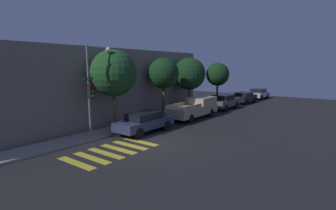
{
  "coord_description": "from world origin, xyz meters",
  "views": [
    {
      "loc": [
        -11.57,
        -9.78,
        4.52
      ],
      "look_at": [
        4.08,
        2.1,
        1.6
      ],
      "focal_mm": 28.0,
      "sensor_mm": 36.0,
      "label": 1
    }
  ],
  "objects_px": {
    "traffic_light_pole": "(94,81)",
    "pickup_truck": "(195,108)",
    "tree_near_corner": "(114,73)",
    "tree_behind_truck": "(218,74)",
    "sedan_middle": "(224,101)",
    "tree_midblock": "(164,74)",
    "tree_far_end": "(189,74)",
    "sedan_near_corner": "(145,122)",
    "sedan_far_end": "(244,97)",
    "sedan_tail_of_row": "(258,93)"
  },
  "relations": [
    {
      "from": "sedan_tail_of_row",
      "to": "sedan_far_end",
      "type": "bearing_deg",
      "value": -180.0
    },
    {
      "from": "tree_behind_truck",
      "to": "sedan_middle",
      "type": "bearing_deg",
      "value": -137.89
    },
    {
      "from": "sedan_middle",
      "to": "tree_far_end",
      "type": "height_order",
      "value": "tree_far_end"
    },
    {
      "from": "pickup_truck",
      "to": "tree_far_end",
      "type": "distance_m",
      "value": 3.97
    },
    {
      "from": "tree_far_end",
      "to": "sedan_far_end",
      "type": "bearing_deg",
      "value": -11.05
    },
    {
      "from": "sedan_near_corner",
      "to": "sedan_far_end",
      "type": "height_order",
      "value": "sedan_near_corner"
    },
    {
      "from": "traffic_light_pole",
      "to": "sedan_tail_of_row",
      "type": "xyz_separation_m",
      "value": [
        26.54,
        -1.27,
        -2.87
      ]
    },
    {
      "from": "tree_midblock",
      "to": "sedan_tail_of_row",
      "type": "bearing_deg",
      "value": -5.66
    },
    {
      "from": "pickup_truck",
      "to": "tree_far_end",
      "type": "bearing_deg",
      "value": 43.58
    },
    {
      "from": "traffic_light_pole",
      "to": "sedan_tail_of_row",
      "type": "relative_size",
      "value": 1.34
    },
    {
      "from": "tree_midblock",
      "to": "tree_far_end",
      "type": "relative_size",
      "value": 0.98
    },
    {
      "from": "pickup_truck",
      "to": "tree_midblock",
      "type": "height_order",
      "value": "tree_midblock"
    },
    {
      "from": "tree_near_corner",
      "to": "pickup_truck",
      "type": "bearing_deg",
      "value": -13.98
    },
    {
      "from": "pickup_truck",
      "to": "sedan_far_end",
      "type": "xyz_separation_m",
      "value": [
        11.6,
        -0.0,
        -0.14
      ]
    },
    {
      "from": "tree_midblock",
      "to": "tree_behind_truck",
      "type": "distance_m",
      "value": 10.07
    },
    {
      "from": "tree_far_end",
      "to": "sedan_near_corner",
      "type": "bearing_deg",
      "value": -167.58
    },
    {
      "from": "sedan_near_corner",
      "to": "sedan_middle",
      "type": "distance_m",
      "value": 12.49
    },
    {
      "from": "sedan_tail_of_row",
      "to": "tree_near_corner",
      "type": "xyz_separation_m",
      "value": [
        -24.46,
        1.88,
        3.28
      ]
    },
    {
      "from": "traffic_light_pole",
      "to": "pickup_truck",
      "type": "height_order",
      "value": "traffic_light_pole"
    },
    {
      "from": "sedan_near_corner",
      "to": "sedan_far_end",
      "type": "relative_size",
      "value": 1.0
    },
    {
      "from": "tree_near_corner",
      "to": "sedan_near_corner",
      "type": "bearing_deg",
      "value": -62.26
    },
    {
      "from": "sedan_middle",
      "to": "tree_far_end",
      "type": "relative_size",
      "value": 0.82
    },
    {
      "from": "tree_near_corner",
      "to": "tree_behind_truck",
      "type": "relative_size",
      "value": 1.15
    },
    {
      "from": "sedan_near_corner",
      "to": "pickup_truck",
      "type": "xyz_separation_m",
      "value": [
        6.56,
        0.0,
        0.12
      ]
    },
    {
      "from": "traffic_light_pole",
      "to": "sedan_near_corner",
      "type": "height_order",
      "value": "traffic_light_pole"
    },
    {
      "from": "pickup_truck",
      "to": "tree_near_corner",
      "type": "height_order",
      "value": "tree_near_corner"
    },
    {
      "from": "tree_midblock",
      "to": "tree_far_end",
      "type": "height_order",
      "value": "tree_far_end"
    },
    {
      "from": "tree_midblock",
      "to": "sedan_near_corner",
      "type": "bearing_deg",
      "value": -157.38
    },
    {
      "from": "sedan_middle",
      "to": "tree_near_corner",
      "type": "height_order",
      "value": "tree_near_corner"
    },
    {
      "from": "sedan_near_corner",
      "to": "sedan_far_end",
      "type": "xyz_separation_m",
      "value": [
        18.15,
        -0.0,
        -0.02
      ]
    },
    {
      "from": "pickup_truck",
      "to": "sedan_middle",
      "type": "distance_m",
      "value": 5.94
    },
    {
      "from": "sedan_tail_of_row",
      "to": "tree_near_corner",
      "type": "relative_size",
      "value": 0.76
    },
    {
      "from": "traffic_light_pole",
      "to": "sedan_far_end",
      "type": "bearing_deg",
      "value": -3.43
    },
    {
      "from": "sedan_middle",
      "to": "sedan_near_corner",
      "type": "bearing_deg",
      "value": 180.0
    },
    {
      "from": "sedan_far_end",
      "to": "tree_behind_truck",
      "type": "height_order",
      "value": "tree_behind_truck"
    },
    {
      "from": "tree_midblock",
      "to": "tree_far_end",
      "type": "bearing_deg",
      "value": 0.0
    },
    {
      "from": "tree_midblock",
      "to": "sedan_middle",
      "type": "bearing_deg",
      "value": -13.24
    },
    {
      "from": "sedan_near_corner",
      "to": "tree_near_corner",
      "type": "bearing_deg",
      "value": 117.74
    },
    {
      "from": "sedan_middle",
      "to": "tree_midblock",
      "type": "height_order",
      "value": "tree_midblock"
    },
    {
      "from": "tree_midblock",
      "to": "tree_near_corner",
      "type": "bearing_deg",
      "value": 180.0
    },
    {
      "from": "traffic_light_pole",
      "to": "pickup_truck",
      "type": "bearing_deg",
      "value": -7.53
    },
    {
      "from": "tree_midblock",
      "to": "tree_behind_truck",
      "type": "bearing_deg",
      "value": 0.0
    },
    {
      "from": "tree_behind_truck",
      "to": "sedan_tail_of_row",
      "type": "bearing_deg",
      "value": -11.92
    },
    {
      "from": "sedan_tail_of_row",
      "to": "traffic_light_pole",
      "type": "bearing_deg",
      "value": 177.26
    },
    {
      "from": "traffic_light_pole",
      "to": "tree_near_corner",
      "type": "height_order",
      "value": "traffic_light_pole"
    },
    {
      "from": "sedan_far_end",
      "to": "tree_behind_truck",
      "type": "xyz_separation_m",
      "value": [
        -3.58,
        1.88,
        2.83
      ]
    },
    {
      "from": "sedan_middle",
      "to": "sedan_tail_of_row",
      "type": "height_order",
      "value": "sedan_middle"
    },
    {
      "from": "pickup_truck",
      "to": "sedan_middle",
      "type": "bearing_deg",
      "value": -0.0
    },
    {
      "from": "sedan_near_corner",
      "to": "tree_far_end",
      "type": "distance_m",
      "value": 9.24
    },
    {
      "from": "tree_near_corner",
      "to": "tree_far_end",
      "type": "distance_m",
      "value": 9.52
    }
  ]
}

